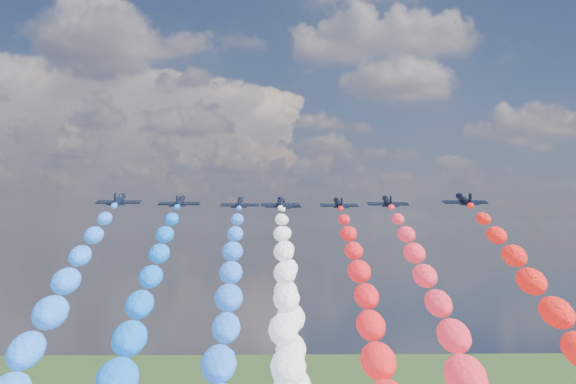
{
  "coord_description": "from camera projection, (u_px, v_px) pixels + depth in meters",
  "views": [
    {
      "loc": [
        -3.85,
        -153.29,
        91.79
      ],
      "look_at": [
        0.0,
        4.0,
        98.56
      ],
      "focal_mm": 48.28,
      "sensor_mm": 36.0,
      "label": 1
    }
  ],
  "objects": [
    {
      "name": "trail_6",
      "position": [
        459.0,
        381.0,
        99.21
      ],
      "size": [
        6.3,
        114.78,
        53.58
      ],
      "primitive_type": null,
      "color": "red"
    },
    {
      "name": "jet_0",
      "position": [
        119.0,
        200.0,
        147.14
      ],
      "size": [
        8.39,
        11.48,
        5.13
      ],
      "primitive_type": null,
      "rotation": [
        0.25,
        0.0,
        0.0
      ],
      "color": "black"
    },
    {
      "name": "trail_3",
      "position": [
        286.0,
        372.0,
        105.5
      ],
      "size": [
        6.3,
        114.78,
        53.58
      ],
      "primitive_type": null,
      "color": "white"
    },
    {
      "name": "trail_4",
      "position": [
        289.0,
        355.0,
        119.37
      ],
      "size": [
        6.3,
        114.78,
        53.58
      ],
      "primitive_type": null,
      "color": "white"
    },
    {
      "name": "trail_2",
      "position": [
        223.0,
        369.0,
        107.55
      ],
      "size": [
        6.3,
        114.78,
        53.58
      ],
      "primitive_type": null,
      "color": "blue"
    },
    {
      "name": "jet_6",
      "position": [
        388.0,
        202.0,
        159.04
      ],
      "size": [
        8.41,
        11.49,
        5.13
      ],
      "primitive_type": null,
      "rotation": [
        0.25,
        0.0,
        -0.01
      ],
      "color": "black"
    },
    {
      "name": "trail_5",
      "position": [
        376.0,
        366.0,
        110.37
      ],
      "size": [
        6.3,
        114.78,
        53.58
      ],
      "primitive_type": null,
      "color": "red"
    },
    {
      "name": "jet_1",
      "position": [
        180.0,
        202.0,
        156.71
      ],
      "size": [
        8.58,
        11.62,
        5.13
      ],
      "primitive_type": null,
      "rotation": [
        0.25,
        0.0,
        -0.02
      ],
      "color": "black"
    },
    {
      "name": "jet_5",
      "position": [
        339.0,
        204.0,
        170.19
      ],
      "size": [
        9.07,
        11.96,
        5.13
      ],
      "primitive_type": null,
      "rotation": [
        0.25,
        0.0,
        0.07
      ],
      "color": "black"
    },
    {
      "name": "jet_7",
      "position": [
        464.0,
        200.0,
        146.89
      ],
      "size": [
        8.63,
        11.66,
        5.13
      ],
      "primitive_type": null,
      "rotation": [
        0.25,
        0.0,
        0.03
      ],
      "color": "black"
    },
    {
      "name": "jet_4",
      "position": [
        283.0,
        205.0,
        179.2
      ],
      "size": [
        9.03,
        11.94,
        5.13
      ],
      "primitive_type": null,
      "rotation": [
        0.25,
        0.0,
        0.06
      ],
      "color": "black"
    },
    {
      "name": "jet_3",
      "position": [
        280.0,
        203.0,
        165.33
      ],
      "size": [
        8.51,
        11.57,
        5.13
      ],
      "primitive_type": null,
      "rotation": [
        0.25,
        0.0,
        -0.02
      ],
      "color": "black"
    },
    {
      "name": "jet_2",
      "position": [
        240.0,
        203.0,
        167.38
      ],
      "size": [
        8.62,
        11.64,
        5.13
      ],
      "primitive_type": null,
      "rotation": [
        0.25,
        0.0,
        -0.02
      ],
      "color": "black"
    }
  ]
}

